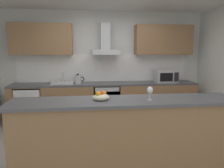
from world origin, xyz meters
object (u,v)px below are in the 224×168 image
(oven, at_px, (106,102))
(range_hood, at_px, (105,45))
(refrigerator, at_px, (31,105))
(sink, at_px, (63,83))
(wine_glass, at_px, (150,91))
(fruit_bowl, at_px, (101,97))
(microwave, at_px, (166,76))
(kettle, at_px, (78,79))

(oven, bearing_deg, range_hood, 90.00)
(range_hood, bearing_deg, refrigerator, -175.63)
(refrigerator, relative_size, sink, 1.70)
(wine_glass, relative_size, fruit_bowl, 0.81)
(refrigerator, height_order, range_hood, range_hood)
(refrigerator, height_order, microwave, microwave)
(refrigerator, bearing_deg, sink, 1.07)
(refrigerator, xyz_separation_m, wine_glass, (2.10, -2.28, 0.71))
(oven, xyz_separation_m, fruit_bowl, (-0.26, -2.20, 0.60))
(oven, xyz_separation_m, microwave, (1.44, -0.03, 0.59))
(oven, distance_m, wine_glass, 2.41)
(sink, bearing_deg, refrigerator, -178.93)
(microwave, bearing_deg, wine_glass, -115.44)
(oven, bearing_deg, wine_glass, -80.74)
(microwave, distance_m, sink, 2.44)
(refrigerator, height_order, kettle, kettle)
(sink, xyz_separation_m, fruit_bowl, (0.73, -2.22, 0.13))
(sink, height_order, fruit_bowl, sink)
(refrigerator, distance_m, range_hood, 2.21)
(sink, bearing_deg, microwave, -0.91)
(range_hood, bearing_deg, kettle, -165.80)
(refrigerator, distance_m, wine_glass, 3.18)
(refrigerator, bearing_deg, fruit_bowl, -56.36)
(microwave, height_order, fruit_bowl, microwave)
(sink, relative_size, wine_glass, 2.81)
(oven, height_order, microwave, microwave)
(microwave, relative_size, kettle, 1.73)
(refrigerator, xyz_separation_m, fruit_bowl, (1.47, -2.20, 0.63))
(refrigerator, bearing_deg, wine_glass, -47.30)
(range_hood, bearing_deg, oven, -90.00)
(sink, bearing_deg, fruit_bowl, -71.73)
(oven, distance_m, refrigerator, 1.73)
(wine_glass, bearing_deg, microwave, 64.56)
(refrigerator, xyz_separation_m, kettle, (1.08, -0.03, 0.58))
(wine_glass, bearing_deg, sink, 120.84)
(refrigerator, relative_size, fruit_bowl, 3.86)
(oven, xyz_separation_m, refrigerator, (-1.73, -0.00, -0.03))
(range_hood, height_order, wine_glass, range_hood)
(microwave, height_order, kettle, microwave)
(microwave, height_order, range_hood, range_hood)
(sink, xyz_separation_m, wine_glass, (1.37, -2.29, 0.21))
(oven, height_order, refrigerator, oven)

